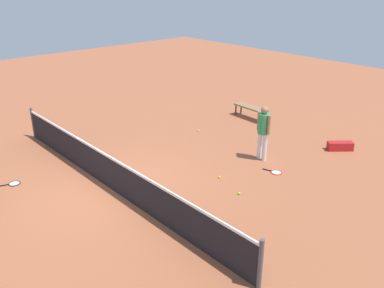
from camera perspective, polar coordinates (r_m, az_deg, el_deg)
The scene contains 10 objects.
ground_plane at distance 11.12m, azimuth -11.16°, elevation -6.18°, with size 40.00×40.00×0.00m, color #9E5638.
court_net at distance 10.89m, azimuth -11.36°, elevation -3.87°, with size 10.09×0.09×1.07m.
player_near_side at distance 12.40m, azimuth 9.94°, elevation 2.16°, with size 0.53×0.38×1.70m.
tennis_racket_near_player at distance 12.00m, azimuth 11.58°, elevation -3.88°, with size 0.61×0.38×0.03m.
tennis_racket_far_player at distance 12.16m, azimuth -23.68°, elevation -5.09°, with size 0.40×0.61×0.03m.
tennis_ball_near_player at distance 14.77m, azimuth 0.94°, elevation 1.87°, with size 0.07×0.07×0.07m, color #C6E033.
tennis_ball_by_net at distance 11.47m, azimuth 3.84°, elevation -4.62°, with size 0.07×0.07×0.07m, color #C6E033.
tennis_ball_midcourt at distance 10.71m, azimuth 6.59°, elevation -6.85°, with size 0.07×0.07×0.07m, color #C6E033.
courtside_bench at distance 16.19m, azimuth 8.22°, elevation 4.96°, with size 1.52×0.48×0.48m.
equipment_bag at distance 14.04m, azimuth 20.12°, elevation -0.27°, with size 0.73×0.79×0.28m.
Camera 1 is at (-8.52, 4.79, 5.29)m, focal length 38.18 mm.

